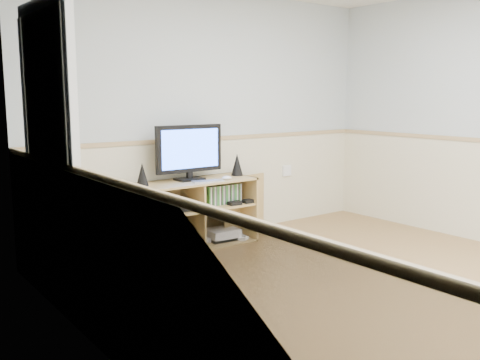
# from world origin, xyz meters

# --- Properties ---
(room) EXTENTS (4.04, 4.54, 2.54)m
(room) POSITION_xyz_m (-0.06, 0.12, 1.22)
(room) COLOR tan
(room) RESTS_ON ground
(media_cabinet) EXTENTS (1.95, 0.47, 0.65)m
(media_cabinet) POSITION_xyz_m (-0.43, 2.04, 0.33)
(media_cabinet) COLOR tan
(media_cabinet) RESTS_ON floor
(monitor) EXTENTS (0.70, 0.18, 0.53)m
(monitor) POSITION_xyz_m (-0.43, 2.03, 0.94)
(monitor) COLOR black
(monitor) RESTS_ON media_cabinet
(speaker_left) EXTENTS (0.11, 0.11, 0.21)m
(speaker_left) POSITION_xyz_m (-0.94, 2.01, 0.75)
(speaker_left) COLOR black
(speaker_left) RESTS_ON media_cabinet
(speaker_right) EXTENTS (0.12, 0.12, 0.22)m
(speaker_right) POSITION_xyz_m (0.12, 2.01, 0.76)
(speaker_right) COLOR black
(speaker_right) RESTS_ON media_cabinet
(keyboard) EXTENTS (0.31, 0.18, 0.01)m
(keyboard) POSITION_xyz_m (-0.34, 1.85, 0.66)
(keyboard) COLOR silver
(keyboard) RESTS_ON media_cabinet
(mouse) EXTENTS (0.11, 0.08, 0.04)m
(mouse) POSITION_xyz_m (-0.12, 1.85, 0.67)
(mouse) COLOR white
(mouse) RESTS_ON media_cabinet
(av_components) EXTENTS (0.51, 0.31, 0.47)m
(av_components) POSITION_xyz_m (-0.76, 1.98, 0.22)
(av_components) COLOR black
(av_components) RESTS_ON media_cabinet
(game_consoles) EXTENTS (0.45, 0.30, 0.11)m
(game_consoles) POSITION_xyz_m (-0.11, 1.97, 0.07)
(game_consoles) COLOR white
(game_consoles) RESTS_ON media_cabinet
(game_cases) EXTENTS (0.39, 0.14, 0.19)m
(game_cases) POSITION_xyz_m (-0.09, 1.97, 0.48)
(game_cases) COLOR #3F8C3F
(game_cases) RESTS_ON media_cabinet
(wall_outlet) EXTENTS (0.12, 0.03, 0.12)m
(wall_outlet) POSITION_xyz_m (1.00, 2.23, 0.60)
(wall_outlet) COLOR white
(wall_outlet) RESTS_ON wall_back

